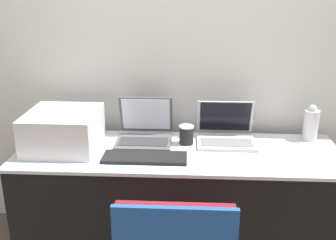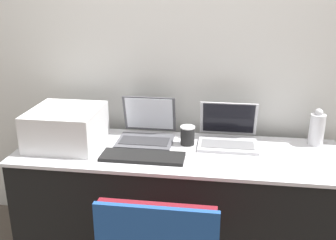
% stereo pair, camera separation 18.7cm
% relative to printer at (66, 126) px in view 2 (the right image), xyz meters
% --- Properties ---
extents(wall_back, '(8.00, 0.05, 2.60)m').
position_rel_printer_xyz_m(wall_back, '(0.69, 0.40, 0.46)').
color(wall_back, silver).
rests_on(wall_back, ground_plane).
extents(table, '(1.91, 0.62, 0.72)m').
position_rel_printer_xyz_m(table, '(0.69, -0.01, -0.48)').
color(table, black).
rests_on(table, ground_plane).
extents(printer, '(0.41, 0.42, 0.22)m').
position_rel_printer_xyz_m(printer, '(0.00, 0.00, 0.00)').
color(printer, silver).
rests_on(printer, table).
extents(laptop_left, '(0.34, 0.33, 0.26)m').
position_rel_printer_xyz_m(laptop_left, '(0.47, 0.14, -0.06)').
color(laptop_left, '#4C4C51').
rests_on(laptop_left, table).
extents(laptop_right, '(0.36, 0.31, 0.24)m').
position_rel_printer_xyz_m(laptop_right, '(0.98, 0.15, -0.07)').
color(laptop_right, '#B7B7BC').
rests_on(laptop_right, table).
extents(external_keyboard, '(0.47, 0.16, 0.02)m').
position_rel_printer_xyz_m(external_keyboard, '(0.50, -0.14, -0.11)').
color(external_keyboard, black).
rests_on(external_keyboard, table).
extents(coffee_cup, '(0.09, 0.09, 0.12)m').
position_rel_printer_xyz_m(coffee_cup, '(0.73, 0.10, -0.06)').
color(coffee_cup, black).
rests_on(coffee_cup, table).
extents(metal_pitcher, '(0.09, 0.09, 0.23)m').
position_rel_printer_xyz_m(metal_pitcher, '(1.51, 0.21, -0.02)').
color(metal_pitcher, silver).
rests_on(metal_pitcher, table).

